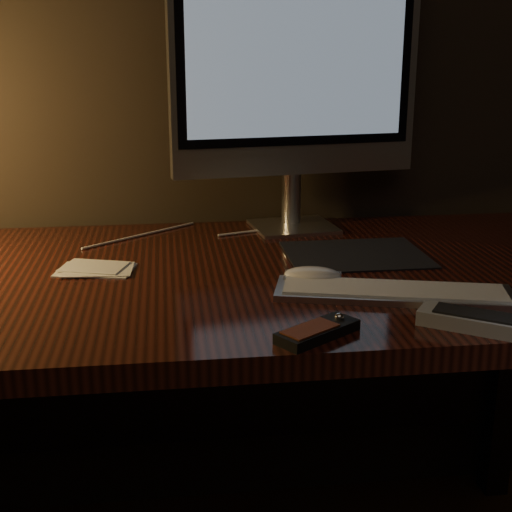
{
  "coord_description": "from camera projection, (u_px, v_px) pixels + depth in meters",
  "views": [
    {
      "loc": [
        -0.09,
        0.62,
        1.15
      ],
      "look_at": [
        0.05,
        1.73,
        0.81
      ],
      "focal_mm": 50.0,
      "sensor_mm": 36.0,
      "label": 1
    }
  ],
  "objects": [
    {
      "name": "desk",
      "position": [
        217.0,
        323.0,
        1.4
      ],
      "size": [
        1.6,
        0.75,
        0.75
      ],
      "color": "#3E150E",
      "rests_on": "ground"
    },
    {
      "name": "monitor",
      "position": [
        296.0,
        75.0,
        1.5
      ],
      "size": [
        0.54,
        0.18,
        0.57
      ],
      "rotation": [
        0.0,
        0.0,
        0.14
      ],
      "color": "silver",
      "rests_on": "desk"
    },
    {
      "name": "keyboard",
      "position": [
        393.0,
        292.0,
        1.17
      ],
      "size": [
        0.4,
        0.2,
        0.01
      ],
      "primitive_type": "cube",
      "rotation": [
        0.0,
        0.0,
        -0.26
      ],
      "color": "silver",
      "rests_on": "desk"
    },
    {
      "name": "mousepad",
      "position": [
        356.0,
        255.0,
        1.4
      ],
      "size": [
        0.27,
        0.22,
        0.0
      ],
      "primitive_type": "cube",
      "rotation": [
        0.0,
        0.0,
        0.0
      ],
      "color": "black",
      "rests_on": "desk"
    },
    {
      "name": "mouse",
      "position": [
        313.0,
        277.0,
        1.24
      ],
      "size": [
        0.11,
        0.07,
        0.02
      ],
      "primitive_type": "ellipsoid",
      "rotation": [
        0.0,
        0.0,
        -0.25
      ],
      "color": "white",
      "rests_on": "desk"
    },
    {
      "name": "media_remote",
      "position": [
        318.0,
        331.0,
        1.01
      ],
      "size": [
        0.13,
        0.11,
        0.02
      ],
      "rotation": [
        0.0,
        0.0,
        0.61
      ],
      "color": "black",
      "rests_on": "desk"
    },
    {
      "name": "tv_remote",
      "position": [
        496.0,
        324.0,
        1.02
      ],
      "size": [
        0.21,
        0.17,
        0.03
      ],
      "rotation": [
        0.0,
        0.0,
        -0.61
      ],
      "color": "#95989A",
      "rests_on": "desk"
    },
    {
      "name": "papers",
      "position": [
        95.0,
        269.0,
        1.3
      ],
      "size": [
        0.15,
        0.12,
        0.01
      ],
      "primitive_type": "cube",
      "rotation": [
        0.0,
        0.0,
        -0.21
      ],
      "color": "white",
      "rests_on": "desk"
    },
    {
      "name": "cable",
      "position": [
        209.0,
        233.0,
        1.55
      ],
      "size": [
        0.51,
        0.26,
        0.0
      ],
      "primitive_type": "cylinder",
      "rotation": [
        0.0,
        1.57,
        0.46
      ],
      "color": "white",
      "rests_on": "desk"
    }
  ]
}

